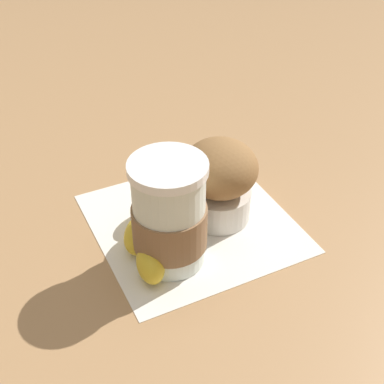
% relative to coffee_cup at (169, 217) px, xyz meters
% --- Properties ---
extents(ground_plane, '(3.00, 3.00, 0.00)m').
position_rel_coffee_cup_xyz_m(ground_plane, '(0.05, -0.05, -0.06)').
color(ground_plane, '#A87C51').
extents(paper_napkin, '(0.25, 0.25, 0.00)m').
position_rel_coffee_cup_xyz_m(paper_napkin, '(0.05, -0.05, -0.06)').
color(paper_napkin, white).
rests_on(paper_napkin, ground_plane).
extents(coffee_cup, '(0.08, 0.08, 0.13)m').
position_rel_coffee_cup_xyz_m(coffee_cup, '(0.00, 0.00, 0.00)').
color(coffee_cup, silver).
rests_on(coffee_cup, paper_napkin).
extents(muffin, '(0.09, 0.09, 0.11)m').
position_rel_coffee_cup_xyz_m(muffin, '(0.05, -0.08, -0.00)').
color(muffin, white).
rests_on(muffin, paper_napkin).
extents(banana, '(0.17, 0.13, 0.04)m').
position_rel_coffee_cup_xyz_m(banana, '(0.05, 0.01, -0.04)').
color(banana, gold).
rests_on(banana, paper_napkin).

